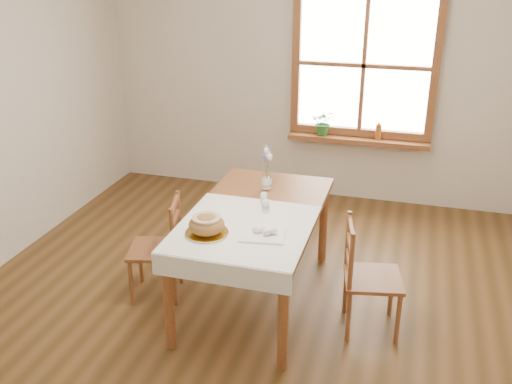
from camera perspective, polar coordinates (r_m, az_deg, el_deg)
ground at (r=4.32m, az=-1.13°, el=-12.59°), size 5.00×5.00×0.00m
room_walls at (r=3.60m, az=-1.34°, el=10.07°), size 4.60×5.10×2.65m
window at (r=5.94m, az=10.74°, el=12.32°), size 1.46×0.08×1.46m
window_sill at (r=6.06m, az=10.14°, el=5.14°), size 1.46×0.20×0.05m
dining_table at (r=4.22m, az=0.00°, el=-2.93°), size 0.90×1.60×0.75m
table_linen at (r=3.92m, az=-1.23°, el=-3.62°), size 0.91×0.99×0.01m
chair_left at (r=4.46m, az=-10.10°, el=-5.51°), size 0.48×0.47×0.82m
chair_right at (r=4.09m, az=11.64°, el=-8.32°), size 0.48×0.46×0.84m
bread_plate at (r=3.84m, az=-4.93°, el=-4.11°), size 0.30×0.30×0.02m
bread_loaf at (r=3.81m, az=-4.97°, el=-3.11°), size 0.24×0.24×0.13m
egg_napkin at (r=3.81m, az=0.71°, el=-4.27°), size 0.33×0.29×0.01m
eggs at (r=3.80m, az=0.71°, el=-3.84°), size 0.26×0.24×0.05m
salt_shaker at (r=4.12m, az=0.97°, el=-1.36°), size 0.06×0.06×0.10m
pepper_shaker at (r=4.25m, az=0.78°, el=-0.62°), size 0.06×0.06×0.10m
flower_vase at (r=4.55m, az=1.09°, el=0.81°), size 0.10×0.10×0.09m
lavender_bouquet at (r=4.49m, az=1.10°, el=2.88°), size 0.14×0.14×0.26m
potted_plant at (r=6.06m, az=6.77°, el=6.65°), size 0.25×0.28×0.21m
amber_bottle at (r=6.01m, az=12.14°, el=5.96°), size 0.08×0.08×0.18m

